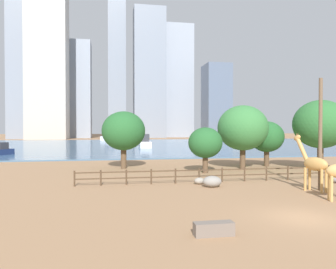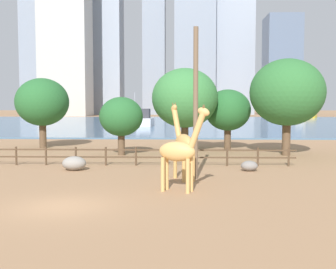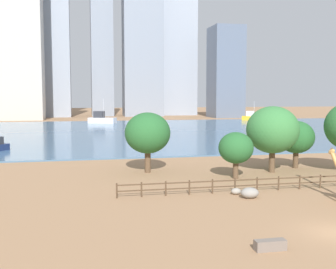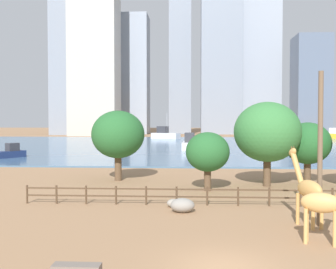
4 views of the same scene
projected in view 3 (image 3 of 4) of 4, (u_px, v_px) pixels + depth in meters
ground_plane at (146, 131)px, 104.72m from camera, size 400.00×400.00×0.00m
harbor_water at (148, 131)px, 101.79m from camera, size 180.00×86.00×0.20m
boulder_near_fence at (250, 193)px, 35.81m from camera, size 1.56×1.22×0.92m
boulder_by_pole at (236, 191)px, 37.17m from camera, size 0.90×0.76×0.57m
feeding_trough at (270, 245)px, 23.75m from camera, size 1.80×0.60×0.60m
enclosure_fence at (258, 183)px, 38.36m from camera, size 26.12×0.14×1.30m
tree_left_large at (273, 130)px, 47.58m from camera, size 5.93×5.93×7.53m
tree_right_tall at (236, 148)px, 44.04m from camera, size 3.67×3.67×4.91m
tree_left_small at (148, 133)px, 47.46m from camera, size 5.16×5.16×6.83m
tree_right_small at (296, 137)px, 50.49m from camera, size 4.33×4.33×5.70m
boat_sailboat at (252, 117)px, 144.90m from camera, size 7.54×6.02×6.53m
boat_tug at (150, 131)px, 87.22m from camera, size 2.92×7.49×3.26m
boat_barge at (102, 119)px, 129.91m from camera, size 8.91×6.37×7.58m
skyline_tower_needle at (101, 30)px, 178.29m from camera, size 9.13×11.66×72.64m
skyline_block_central at (55, 57)px, 172.04m from camera, size 12.02×13.75×48.62m
skyline_block_left at (177, 46)px, 187.63m from camera, size 16.30×11.75×61.63m
skyline_block_right at (226, 72)px, 167.98m from camera, size 11.99×13.36×35.93m
skyline_tower_short at (142, 36)px, 176.68m from camera, size 16.34×10.99×67.34m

